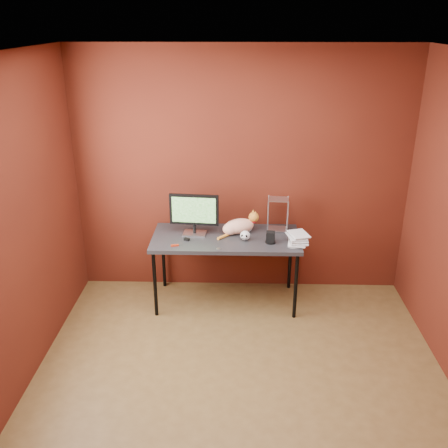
{
  "coord_description": "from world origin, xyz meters",
  "views": [
    {
      "loc": [
        -0.03,
        -3.26,
        2.82
      ],
      "look_at": [
        -0.16,
        1.15,
        0.98
      ],
      "focal_mm": 40.0,
      "sensor_mm": 36.0,
      "label": 1
    }
  ],
  "objects_px": {
    "cat": "(239,226)",
    "skull_mug": "(245,235)",
    "monitor": "(194,212)",
    "speaker": "(271,238)",
    "desk": "(226,241)",
    "book_stack": "(292,189)"
  },
  "relations": [
    {
      "from": "monitor",
      "to": "book_stack",
      "type": "distance_m",
      "value": 1.02
    },
    {
      "from": "speaker",
      "to": "monitor",
      "type": "bearing_deg",
      "value": 173.48
    },
    {
      "from": "desk",
      "to": "speaker",
      "type": "relative_size",
      "value": 12.73
    },
    {
      "from": "cat",
      "to": "skull_mug",
      "type": "bearing_deg",
      "value": -93.8
    },
    {
      "from": "cat",
      "to": "skull_mug",
      "type": "height_order",
      "value": "cat"
    },
    {
      "from": "desk",
      "to": "skull_mug",
      "type": "relative_size",
      "value": 14.31
    },
    {
      "from": "cat",
      "to": "speaker",
      "type": "bearing_deg",
      "value": -59.37
    },
    {
      "from": "monitor",
      "to": "skull_mug",
      "type": "distance_m",
      "value": 0.57
    },
    {
      "from": "cat",
      "to": "book_stack",
      "type": "bearing_deg",
      "value": -48.08
    },
    {
      "from": "monitor",
      "to": "cat",
      "type": "xyz_separation_m",
      "value": [
        0.46,
        0.04,
        -0.16
      ]
    },
    {
      "from": "monitor",
      "to": "speaker",
      "type": "distance_m",
      "value": 0.81
    },
    {
      "from": "monitor",
      "to": "cat",
      "type": "bearing_deg",
      "value": 10.57
    },
    {
      "from": "cat",
      "to": "book_stack",
      "type": "distance_m",
      "value": 0.73
    },
    {
      "from": "monitor",
      "to": "book_stack",
      "type": "relative_size",
      "value": 0.44
    },
    {
      "from": "monitor",
      "to": "speaker",
      "type": "xyz_separation_m",
      "value": [
        0.77,
        -0.18,
        -0.19
      ]
    },
    {
      "from": "desk",
      "to": "book_stack",
      "type": "relative_size",
      "value": 1.33
    },
    {
      "from": "desk",
      "to": "book_stack",
      "type": "distance_m",
      "value": 0.89
    },
    {
      "from": "speaker",
      "to": "book_stack",
      "type": "relative_size",
      "value": 0.1
    },
    {
      "from": "monitor",
      "to": "cat",
      "type": "distance_m",
      "value": 0.49
    },
    {
      "from": "skull_mug",
      "to": "monitor",
      "type": "bearing_deg",
      "value": 178.97
    },
    {
      "from": "monitor",
      "to": "book_stack",
      "type": "bearing_deg",
      "value": -6.07
    },
    {
      "from": "desk",
      "to": "skull_mug",
      "type": "xyz_separation_m",
      "value": [
        0.19,
        -0.08,
        0.1
      ]
    }
  ]
}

